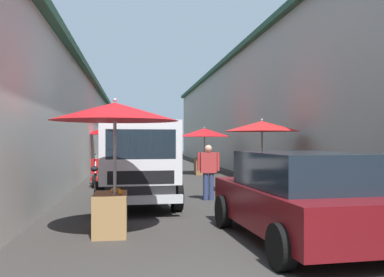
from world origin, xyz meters
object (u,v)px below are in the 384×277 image
(fruit_stall_far_right, at_px, (204,138))
(plastic_stool, at_px, (113,181))
(fruit_stall_near_left, at_px, (111,134))
(vendor_by_crates, at_px, (208,169))
(delivery_truck, at_px, (137,165))
(fruit_stall_near_right, at_px, (114,133))
(fruit_stall_far_left, at_px, (262,138))
(parked_scooter, at_px, (95,173))
(hatchback_car, at_px, (299,197))

(fruit_stall_far_right, bearing_deg, plastic_stool, 146.29)
(fruit_stall_near_left, xyz_separation_m, vendor_by_crates, (-9.62, -3.10, -1.07))
(fruit_stall_far_right, bearing_deg, vendor_by_crates, 171.00)
(delivery_truck, bearing_deg, fruit_stall_far_right, -19.26)
(fruit_stall_near_right, xyz_separation_m, fruit_stall_far_left, (5.04, -4.24, -0.08))
(delivery_truck, xyz_separation_m, parked_scooter, (4.98, 1.43, -0.59))
(fruit_stall_near_right, bearing_deg, vendor_by_crates, -30.90)
(delivery_truck, height_order, vendor_by_crates, delivery_truck)
(fruit_stall_near_left, height_order, parked_scooter, fruit_stall_near_left)
(hatchback_car, bearing_deg, fruit_stall_near_right, 73.07)
(fruit_stall_near_right, height_order, vendor_by_crates, fruit_stall_near_right)
(fruit_stall_near_left, height_order, delivery_truck, fruit_stall_near_left)
(vendor_by_crates, bearing_deg, plastic_stool, 48.50)
(vendor_by_crates, bearing_deg, hatchback_car, -173.16)
(fruit_stall_far_right, bearing_deg, fruit_stall_near_left, 74.32)
(hatchback_car, height_order, parked_scooter, hatchback_car)
(vendor_by_crates, height_order, parked_scooter, vendor_by_crates)
(fruit_stall_far_left, bearing_deg, fruit_stall_far_right, 4.27)
(fruit_stall_near_right, distance_m, hatchback_car, 3.26)
(vendor_by_crates, relative_size, parked_scooter, 0.89)
(fruit_stall_near_right, bearing_deg, fruit_stall_near_left, 3.08)
(fruit_stall_far_left, bearing_deg, delivery_truck, 118.44)
(fruit_stall_near_right, xyz_separation_m, fruit_stall_far_right, (12.34, -3.70, -0.03))
(fruit_stall_near_left, distance_m, parked_scooter, 5.83)
(fruit_stall_far_left, relative_size, hatchback_car, 0.58)
(fruit_stall_far_left, xyz_separation_m, parked_scooter, (2.91, 5.25, -1.25))
(fruit_stall_far_right, distance_m, plastic_stool, 7.36)
(fruit_stall_near_right, relative_size, parked_scooter, 1.40)
(fruit_stall_far_right, relative_size, plastic_stool, 5.81)
(fruit_stall_near_right, relative_size, fruit_stall_far_left, 1.01)
(fruit_stall_far_left, distance_m, plastic_stool, 4.93)
(fruit_stall_near_left, xyz_separation_m, fruit_stall_far_right, (-1.24, -4.43, -0.19))
(hatchback_car, relative_size, plastic_stool, 9.20)
(fruit_stall_far_left, relative_size, plastic_stool, 5.36)
(fruit_stall_far_right, relative_size, vendor_by_crates, 1.68)
(vendor_by_crates, relative_size, plastic_stool, 3.47)
(parked_scooter, bearing_deg, fruit_stall_far_right, -46.98)
(vendor_by_crates, bearing_deg, fruit_stall_far_left, -60.15)
(fruit_stall_far_right, distance_m, vendor_by_crates, 8.53)
(parked_scooter, bearing_deg, delivery_truck, -163.96)
(fruit_stall_far_left, relative_size, delivery_truck, 0.47)
(fruit_stall_far_left, distance_m, vendor_by_crates, 2.32)
(fruit_stall_near_left, distance_m, fruit_stall_near_right, 13.61)
(fruit_stall_far_left, distance_m, fruit_stall_far_right, 7.33)
(fruit_stall_far_right, xyz_separation_m, vendor_by_crates, (-8.38, 1.33, -0.89))
(hatchback_car, distance_m, vendor_by_crates, 4.90)
(fruit_stall_far_right, relative_size, delivery_truck, 0.51)
(vendor_by_crates, bearing_deg, fruit_stall_near_right, 149.10)
(fruit_stall_far_left, bearing_deg, fruit_stall_near_right, 139.88)
(hatchback_car, bearing_deg, vendor_by_crates, 6.84)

